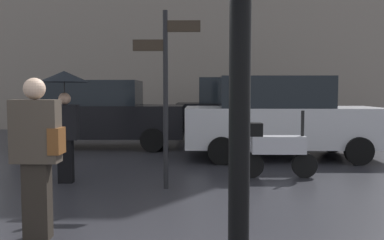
# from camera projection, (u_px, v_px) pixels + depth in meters

# --- Properties ---
(pedestrian_with_umbrella) EXTENTS (0.84, 0.84, 1.93)m
(pedestrian_with_umbrella) POSITION_uv_depth(u_px,v_px,m) (65.00, 99.00, 7.03)
(pedestrian_with_umbrella) COLOR black
(pedestrian_with_umbrella) RESTS_ON ground
(pedestrian_with_bag) EXTENTS (0.53, 0.24, 1.73)m
(pedestrian_with_bag) POSITION_uv_depth(u_px,v_px,m) (37.00, 149.00, 4.36)
(pedestrian_with_bag) COLOR #2A241E
(pedestrian_with_bag) RESTS_ON ground
(parked_scooter) EXTENTS (1.43, 0.32, 1.23)m
(parked_scooter) POSITION_uv_depth(u_px,v_px,m) (276.00, 148.00, 7.50)
(parked_scooter) COLOR black
(parked_scooter) RESTS_ON ground
(parked_car_left) EXTENTS (4.09, 1.85, 2.01)m
(parked_car_left) POSITION_uv_depth(u_px,v_px,m) (238.00, 109.00, 13.34)
(parked_car_left) COLOR black
(parked_car_left) RESTS_ON ground
(parked_car_right) EXTENTS (4.54, 2.01, 1.92)m
(parked_car_right) POSITION_uv_depth(u_px,v_px,m) (279.00, 117.00, 9.70)
(parked_car_right) COLOR silver
(parked_car_right) RESTS_ON ground
(parked_car_distant) EXTENTS (4.52, 1.87, 1.88)m
(parked_car_distant) POSITION_uv_depth(u_px,v_px,m) (101.00, 114.00, 11.54)
(parked_car_distant) COLOR black
(parked_car_distant) RESTS_ON ground
(street_signpost) EXTENTS (1.08, 0.08, 2.87)m
(street_signpost) POSITION_uv_depth(u_px,v_px,m) (166.00, 81.00, 6.59)
(street_signpost) COLOR black
(street_signpost) RESTS_ON ground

